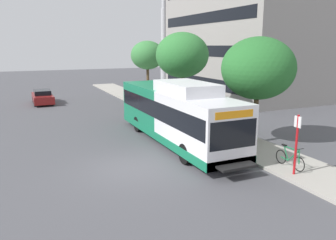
{
  "coord_description": "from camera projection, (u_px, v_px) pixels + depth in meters",
  "views": [
    {
      "loc": [
        -4.45,
        -13.99,
        5.53
      ],
      "look_at": [
        2.87,
        2.18,
        1.6
      ],
      "focal_mm": 35.97,
      "sensor_mm": 36.0,
      "label": 1
    }
  ],
  "objects": [
    {
      "name": "sidewalk_curb",
      "position": [
        199.0,
        125.0,
        23.57
      ],
      "size": [
        3.0,
        56.0,
        0.14
      ],
      "primitive_type": "cube",
      "color": "#A8A399",
      "rests_on": "ground"
    },
    {
      "name": "ground_plane",
      "position": [
        93.0,
        130.0,
        22.55
      ],
      "size": [
        120.0,
        120.0,
        0.0
      ],
      "primitive_type": "plane",
      "color": "#4C4C51"
    },
    {
      "name": "lattice_comm_tower",
      "position": [
        164.0,
        30.0,
        48.39
      ],
      "size": [
        1.1,
        1.1,
        23.83
      ],
      "color": "#B7B7BC",
      "rests_on": "ground"
    },
    {
      "name": "bus_stop_sign_pole",
      "position": [
        297.0,
        140.0,
        14.12
      ],
      "size": [
        0.1,
        0.36,
        2.6
      ],
      "color": "red",
      "rests_on": "sidewalk_curb"
    },
    {
      "name": "street_tree_mid_block",
      "position": [
        182.0,
        55.0,
        26.95
      ],
      "size": [
        4.25,
        4.25,
        6.46
      ],
      "color": "#4C3823",
      "rests_on": "sidewalk_curb"
    },
    {
      "name": "street_tree_far_block",
      "position": [
        148.0,
        55.0,
        34.33
      ],
      "size": [
        3.41,
        3.41,
        5.89
      ],
      "color": "#4C3823",
      "rests_on": "sidewalk_curb"
    },
    {
      "name": "parked_car_far_lane",
      "position": [
        43.0,
        97.0,
        32.7
      ],
      "size": [
        1.8,
        4.5,
        1.33
      ],
      "color": "maroon",
      "rests_on": "ground"
    },
    {
      "name": "bicycle_parked",
      "position": [
        290.0,
        158.0,
        15.15
      ],
      "size": [
        0.52,
        1.76,
        1.02
      ],
      "color": "black",
      "rests_on": "sidewalk_curb"
    },
    {
      "name": "street_tree_near_stop",
      "position": [
        258.0,
        69.0,
        18.76
      ],
      "size": [
        4.11,
        4.11,
        5.9
      ],
      "color": "#4C3823",
      "rests_on": "sidewalk_curb"
    },
    {
      "name": "transit_bus",
      "position": [
        175.0,
        114.0,
        19.33
      ],
      "size": [
        2.58,
        12.25,
        3.65
      ],
      "color": "white",
      "rests_on": "ground"
    }
  ]
}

